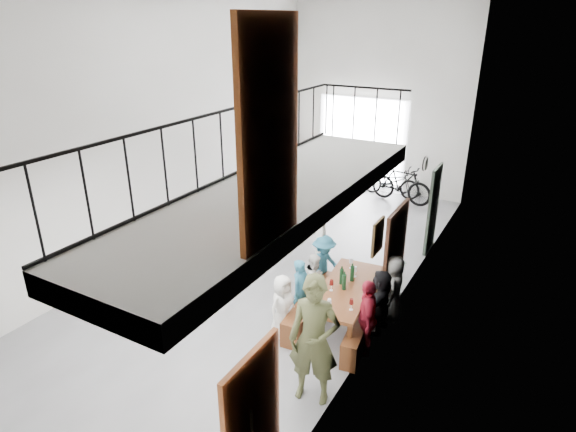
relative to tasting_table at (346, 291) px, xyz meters
The scene contains 24 objects.
floor 2.64m from the tasting_table, 149.75° to the left, with size 12.00×12.00×0.00m, color slate.
room_walls 3.82m from the tasting_table, 149.75° to the left, with size 12.00×12.00×12.00m.
gateway_portal 7.71m from the tasting_table, 109.80° to the left, with size 2.80×0.08×2.80m, color white.
right_wall_decor 1.29m from the tasting_table, 49.41° to the right, with size 0.07×8.28×5.07m.
balcony 2.92m from the tasting_table, 96.85° to the right, with size 1.52×5.62×4.00m.
tasting_table is the anchor object (origin of this frame).
bench_inner 0.80m from the tasting_table, behind, with size 0.32×1.97×0.45m, color brown.
bench_wall 0.61m from the tasting_table, 14.44° to the right, with size 0.26×1.98×0.45m, color brown.
tableware 0.22m from the tasting_table, 149.25° to the right, with size 0.60×1.49×0.35m.
side_bench 5.20m from the tasting_table, 155.17° to the left, with size 0.33×1.51×0.43m, color brown.
oak_barrel 7.66m from the tasting_table, 123.85° to the left, with size 0.62×0.62×0.92m.
serving_counter 7.98m from the tasting_table, 119.67° to the left, with size 2.02×0.56×1.07m, color #371D13.
counter_bottles 8.01m from the tasting_table, 119.61° to the left, with size 1.77×0.30×0.28m.
guest_left_a 1.12m from the tasting_table, 138.33° to the right, with size 0.55×0.36×1.13m, color white.
guest_left_b 0.80m from the tasting_table, 166.57° to the right, with size 0.43×0.28×1.17m, color teal.
guest_left_c 0.89m from the tasting_table, 153.52° to the left, with size 0.50×0.39×1.04m, color white.
guest_left_d 1.14m from the tasting_table, 134.95° to the left, with size 0.80×0.46×1.23m, color teal.
guest_right_a 0.74m from the tasting_table, 40.52° to the right, with size 0.77×0.32×1.32m, color #BB2038.
guest_right_b 0.60m from the tasting_table, 17.55° to the left, with size 1.08×0.34×1.16m, color black.
guest_right_c 0.89m from the tasting_table, 45.16° to the left, with size 0.61×0.40×1.24m, color white.
host_standing 1.83m from the tasting_table, 81.10° to the right, with size 0.71×0.47×1.94m, color #454828.
potted_plant 2.31m from the tasting_table, 83.64° to the left, with size 0.35×0.30×0.39m, color #1D4E22.
bicycle_near 6.99m from the tasting_table, 101.96° to the left, with size 0.62×1.79×0.94m, color black.
bicycle_far 6.57m from the tasting_table, 99.02° to the left, with size 0.52×1.86×1.12m, color black.
Camera 1 is at (4.82, -7.92, 5.02)m, focal length 30.00 mm.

